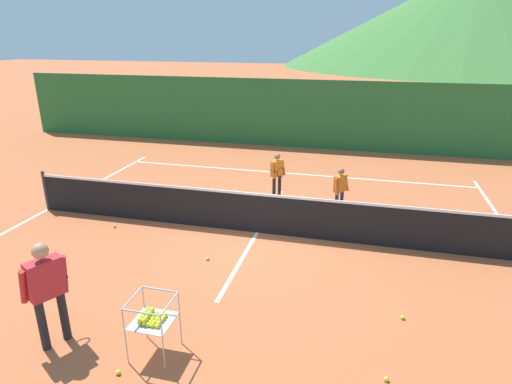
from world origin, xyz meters
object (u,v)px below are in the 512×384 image
object	(u,v)px
instructor	(47,285)
ball_cart	(151,319)
tennis_ball_3	(115,226)
tennis_ball_6	(118,372)
student_0	(277,171)
tennis_ball_0	(208,259)
tennis_ball_1	(386,379)
student_1	(340,187)
tennis_net	(257,213)
tennis_ball_4	(403,317)

from	to	relation	value
instructor	ball_cart	xyz separation A→B (m)	(1.51, 0.15, -0.40)
tennis_ball_3	tennis_ball_6	distance (m)	4.96
student_0	tennis_ball_0	world-z (taller)	student_0
tennis_ball_1	tennis_ball_3	size ratio (longest dim) A/B	1.00
student_1	instructor	bearing A→B (deg)	-121.50
ball_cart	tennis_ball_6	size ratio (longest dim) A/B	13.22
student_1	tennis_ball_6	size ratio (longest dim) A/B	17.86
instructor	tennis_net	bearing A→B (deg)	66.05
tennis_net	tennis_ball_0	world-z (taller)	tennis_net
tennis_ball_1	tennis_ball_6	bearing A→B (deg)	-167.57
student_0	tennis_ball_6	world-z (taller)	student_0
student_1	tennis_ball_4	size ratio (longest dim) A/B	17.86
ball_cart	tennis_ball_1	distance (m)	3.29
ball_cart	tennis_ball_0	xyz separation A→B (m)	(-0.21, 2.76, -0.56)
tennis_net	tennis_ball_6	bearing A→B (deg)	-98.74
tennis_ball_0	tennis_ball_6	size ratio (longest dim) A/B	1.00
instructor	tennis_ball_1	bearing A→B (deg)	4.99
tennis_net	student_0	bearing A→B (deg)	90.86
instructor	ball_cart	world-z (taller)	instructor
ball_cart	student_0	bearing A→B (deg)	86.43
tennis_ball_1	tennis_ball_4	size ratio (longest dim) A/B	1.00
student_0	ball_cart	size ratio (longest dim) A/B	1.41
tennis_ball_3	tennis_ball_4	world-z (taller)	same
student_1	tennis_ball_3	xyz separation A→B (m)	(-5.10, -2.20, -0.69)
tennis_ball_6	student_0	bearing A→B (deg)	84.44
student_0	student_1	bearing A→B (deg)	-23.76
instructor	tennis_ball_6	distance (m)	1.60
ball_cart	tennis_ball_1	size ratio (longest dim) A/B	13.22
student_0	tennis_ball_6	xyz separation A→B (m)	(-0.70, -7.19, -0.73)
instructor	tennis_ball_3	xyz separation A→B (m)	(-1.39, 3.85, -0.96)
instructor	tennis_ball_0	xyz separation A→B (m)	(1.30, 2.91, -0.96)
tennis_ball_1	tennis_ball_4	world-z (taller)	same
student_1	tennis_ball_4	xyz separation A→B (m)	(1.33, -4.19, -0.69)
instructor	tennis_ball_4	size ratio (longest dim) A/B	24.26
student_1	tennis_ball_3	size ratio (longest dim) A/B	17.86
tennis_ball_1	tennis_ball_6	distance (m)	3.60
tennis_ball_6	tennis_ball_3	bearing A→B (deg)	121.89
tennis_ball_4	tennis_ball_6	size ratio (longest dim) A/B	1.00
student_1	student_0	bearing A→B (deg)	156.24
student_1	tennis_ball_3	distance (m)	5.59
ball_cart	tennis_ball_6	world-z (taller)	ball_cart
student_0	tennis_ball_1	distance (m)	7.04
student_0	ball_cart	distance (m)	6.69
instructor	tennis_ball_3	distance (m)	4.20
tennis_net	tennis_ball_1	world-z (taller)	tennis_net
tennis_ball_3	tennis_ball_6	size ratio (longest dim) A/B	1.00
student_0	tennis_ball_4	size ratio (longest dim) A/B	18.59
instructor	ball_cart	distance (m)	1.57
student_1	tennis_ball_1	bearing A→B (deg)	-79.59
instructor	student_1	distance (m)	7.10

